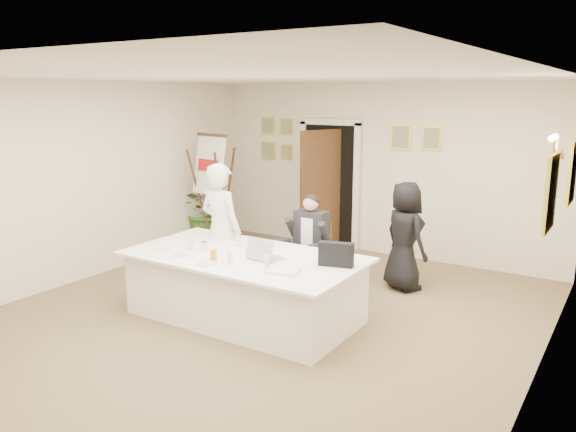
# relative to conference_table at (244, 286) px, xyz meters

# --- Properties ---
(floor) EXTENTS (7.00, 7.00, 0.00)m
(floor) POSITION_rel_conference_table_xyz_m (0.17, -0.02, -0.39)
(floor) COLOR brown
(floor) RESTS_ON ground
(ceiling) EXTENTS (6.00, 7.00, 0.02)m
(ceiling) POSITION_rel_conference_table_xyz_m (0.17, -0.02, 2.41)
(ceiling) COLOR white
(ceiling) RESTS_ON wall_back
(wall_back) EXTENTS (6.00, 0.10, 2.80)m
(wall_back) POSITION_rel_conference_table_xyz_m (0.17, 3.48, 1.01)
(wall_back) COLOR silver
(wall_back) RESTS_ON floor
(wall_left) EXTENTS (0.10, 7.00, 2.80)m
(wall_left) POSITION_rel_conference_table_xyz_m (-2.83, -0.02, 1.01)
(wall_left) COLOR silver
(wall_left) RESTS_ON floor
(wall_right) EXTENTS (0.10, 7.00, 2.80)m
(wall_right) POSITION_rel_conference_table_xyz_m (3.17, -0.02, 1.01)
(wall_right) COLOR silver
(wall_right) RESTS_ON floor
(doorway) EXTENTS (1.14, 0.86, 2.20)m
(doorway) POSITION_rel_conference_table_xyz_m (-0.71, 3.30, 0.65)
(doorway) COLOR black
(doorway) RESTS_ON floor
(pictures_back_wall) EXTENTS (3.40, 0.06, 0.80)m
(pictures_back_wall) POSITION_rel_conference_table_xyz_m (-0.63, 3.45, 1.46)
(pictures_back_wall) COLOR #E5D64E
(pictures_back_wall) RESTS_ON wall_back
(pictures_right_wall) EXTENTS (0.06, 2.20, 0.80)m
(pictures_right_wall) POSITION_rel_conference_table_xyz_m (3.14, 1.18, 1.36)
(pictures_right_wall) COLOR #E5D64E
(pictures_right_wall) RESTS_ON wall_right
(wall_sconce) EXTENTS (0.20, 0.30, 0.24)m
(wall_sconce) POSITION_rel_conference_table_xyz_m (3.07, 1.18, 1.71)
(wall_sconce) COLOR #B27139
(wall_sconce) RESTS_ON wall_right
(conference_table) EXTENTS (2.78, 1.48, 0.78)m
(conference_table) POSITION_rel_conference_table_xyz_m (0.00, 0.00, 0.00)
(conference_table) COLOR white
(conference_table) RESTS_ON floor
(seated_man) EXTENTS (0.71, 0.74, 1.35)m
(seated_man) POSITION_rel_conference_table_xyz_m (0.20, 1.17, 0.28)
(seated_man) COLOR black
(seated_man) RESTS_ON floor
(flip_chart) EXTENTS (0.70, 0.48, 1.94)m
(flip_chart) POSITION_rel_conference_table_xyz_m (-2.17, 2.09, 0.50)
(flip_chart) COLOR #351B10
(flip_chart) RESTS_ON floor
(standing_man) EXTENTS (0.67, 0.47, 1.76)m
(standing_man) POSITION_rel_conference_table_xyz_m (-0.73, 0.48, 0.49)
(standing_man) COLOR white
(standing_man) RESTS_ON floor
(standing_woman) EXTENTS (0.86, 0.78, 1.48)m
(standing_woman) POSITION_rel_conference_table_xyz_m (1.21, 1.98, 0.35)
(standing_woman) COLOR black
(standing_woman) RESTS_ON floor
(potted_palm) EXTENTS (1.29, 1.18, 1.22)m
(potted_palm) POSITION_rel_conference_table_xyz_m (-2.63, 2.48, 0.22)
(potted_palm) COLOR #2D6220
(potted_palm) RESTS_ON floor
(laptop) EXTENTS (0.40, 0.41, 0.28)m
(laptop) POSITION_rel_conference_table_xyz_m (0.31, 0.02, 0.52)
(laptop) COLOR #B7BABC
(laptop) RESTS_ON conference_table
(laptop_bag) EXTENTS (0.40, 0.20, 0.27)m
(laptop_bag) POSITION_rel_conference_table_xyz_m (1.11, 0.19, 0.52)
(laptop_bag) COLOR black
(laptop_bag) RESTS_ON conference_table
(paper_stack) EXTENTS (0.38, 0.31, 0.03)m
(paper_stack) POSITION_rel_conference_table_xyz_m (0.74, -0.31, 0.40)
(paper_stack) COLOR white
(paper_stack) RESTS_ON conference_table
(plate_left) EXTENTS (0.27, 0.27, 0.01)m
(plate_left) POSITION_rel_conference_table_xyz_m (-0.94, -0.37, 0.39)
(plate_left) COLOR white
(plate_left) RESTS_ON conference_table
(plate_mid) EXTENTS (0.21, 0.21, 0.01)m
(plate_mid) POSITION_rel_conference_table_xyz_m (-0.59, -0.42, 0.39)
(plate_mid) COLOR white
(plate_mid) RESTS_ON conference_table
(plate_near) EXTENTS (0.24, 0.24, 0.01)m
(plate_near) POSITION_rel_conference_table_xyz_m (-0.13, -0.51, 0.39)
(plate_near) COLOR white
(plate_near) RESTS_ON conference_table
(glass_a) EXTENTS (0.07, 0.07, 0.14)m
(glass_a) POSITION_rel_conference_table_xyz_m (-0.68, -0.16, 0.45)
(glass_a) COLOR silver
(glass_a) RESTS_ON conference_table
(glass_b) EXTENTS (0.07, 0.07, 0.14)m
(glass_b) POSITION_rel_conference_table_xyz_m (0.09, -0.37, 0.45)
(glass_b) COLOR silver
(glass_b) RESTS_ON conference_table
(glass_c) EXTENTS (0.07, 0.07, 0.14)m
(glass_c) POSITION_rel_conference_table_xyz_m (0.50, -0.27, 0.45)
(glass_c) COLOR silver
(glass_c) RESTS_ON conference_table
(glass_d) EXTENTS (0.06, 0.06, 0.14)m
(glass_d) POSITION_rel_conference_table_xyz_m (-0.28, 0.26, 0.45)
(glass_d) COLOR silver
(glass_d) RESTS_ON conference_table
(oj_glass) EXTENTS (0.08, 0.08, 0.13)m
(oj_glass) POSITION_rel_conference_table_xyz_m (-0.14, -0.37, 0.45)
(oj_glass) COLOR orange
(oj_glass) RESTS_ON conference_table
(steel_jug) EXTENTS (0.08, 0.08, 0.11)m
(steel_jug) POSITION_rel_conference_table_xyz_m (-0.51, -0.11, 0.44)
(steel_jug) COLOR silver
(steel_jug) RESTS_ON conference_table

